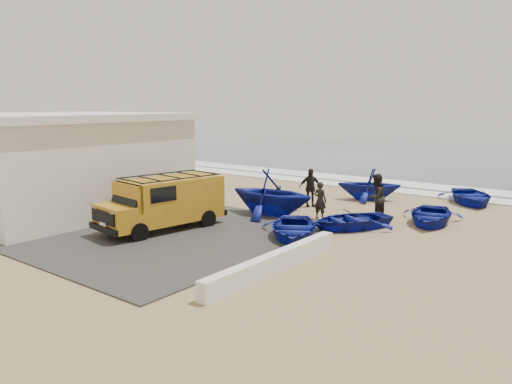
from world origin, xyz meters
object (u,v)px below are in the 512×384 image
Objects in this scene: boat_mid_left at (271,193)px; fisherman_back at (310,188)px; van at (165,201)px; boat_near_left at (293,228)px; boat_far_right at (470,196)px; building at (59,162)px; fisherman_middle at (376,197)px; boat_mid_right at (430,215)px; boat_far_left at (369,184)px; fisherman_front at (320,200)px; parapet at (275,262)px; boat_near_right at (350,220)px.

fisherman_back is at bearing -11.86° from boat_mid_left.
van is 1.32× the size of boat_mid_left.
boat_near_left is 10.91m from boat_far_right.
building is at bearing 116.14° from boat_mid_left.
building is 4.90× the size of fisherman_middle.
boat_mid_left reaches higher than fisherman_middle.
boat_far_left is at bearing 129.50° from boat_mid_right.
building is 3.11× the size of boat_far_left.
fisherman_middle is (-2.14, -6.03, 0.59)m from boat_far_right.
boat_mid_left reaches higher than fisherman_front.
boat_mid_right is 1.89× the size of fisherman_back.
boat_mid_right is 5.27m from boat_far_right.
fisherman_front reaches higher than parapet.
boat_mid_right is at bearing 51.30° from van.
parapet is 7.33m from boat_mid_left.
fisherman_back is at bearing 115.58° from parapet.
boat_near_right is at bearing 47.39° from van.
fisherman_front is (-0.78, 3.16, 0.43)m from boat_near_left.
boat_far_right is at bearing 66.25° from van.
fisherman_back is (-5.57, -0.05, 0.54)m from boat_mid_right.
boat_near_left is at bearing -136.20° from boat_mid_left.
boat_far_right is at bearing 42.05° from building.
boat_near_left is 0.96× the size of boat_far_right.
fisherman_front is (-4.04, -7.24, 0.41)m from boat_far_right.
fisherman_middle is (-2.00, -0.76, 0.61)m from boat_mid_right.
boat_far_left is at bearing 177.33° from boat_far_right.
building is 11.62m from fisherman_front.
boat_mid_left is at bearing -57.18° from fisherman_middle.
boat_mid_left is at bearing -149.96° from boat_near_right.
fisherman_middle is 1.08× the size of fisherman_back.
boat_near_left is 5.67m from fisherman_back.
fisherman_front is at bearing -166.25° from boat_mid_right.
building is 2.73× the size of boat_near_left.
boat_far_left is 1.93× the size of fisherman_front.
boat_far_left is 1.70× the size of fisherman_back.
fisherman_middle is (5.66, 6.33, -0.14)m from van.
fisherman_back is at bearing -50.60° from boat_far_left.
boat_far_right is 2.01× the size of fisherman_back.
boat_mid_left is (1.75, 4.42, -0.11)m from van.
boat_near_left is 1.93× the size of fisherman_back.
parapet is at bearing -109.18° from fisherman_back.
van is 2.61× the size of fisherman_middle.
parapet is 1.67× the size of boat_far_right.
building is at bearing 28.42° from fisherman_front.
boat_mid_right is 0.94× the size of boat_far_right.
fisherman_front is at bearing -50.76° from fisherman_middle.
parapet is at bearing -126.08° from boat_far_right.
van is at bearing -35.02° from fisherman_middle.
boat_near_left reaches higher than boat_near_right.
van is at bearing 166.98° from parapet.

